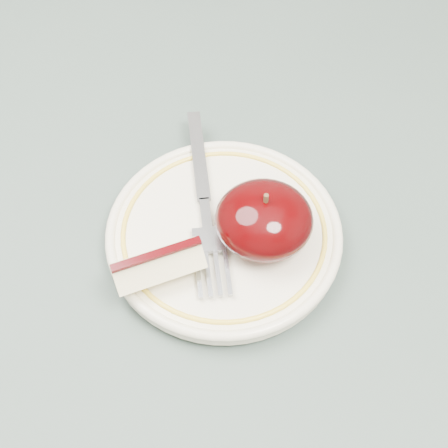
# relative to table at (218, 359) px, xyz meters

# --- Properties ---
(table) EXTENTS (0.90, 0.90, 0.75)m
(table) POSITION_rel_table_xyz_m (0.00, 0.00, 0.00)
(table) COLOR brown
(table) RESTS_ON ground
(plate) EXTENTS (0.20, 0.20, 0.02)m
(plate) POSITION_rel_table_xyz_m (-0.00, 0.07, 0.10)
(plate) COLOR beige
(plate) RESTS_ON table
(apple_half) EXTENTS (0.08, 0.08, 0.06)m
(apple_half) POSITION_rel_table_xyz_m (0.03, 0.07, 0.13)
(apple_half) COLOR black
(apple_half) RESTS_ON plate
(apple_wedge) EXTENTS (0.08, 0.06, 0.03)m
(apple_wedge) POSITION_rel_table_xyz_m (-0.05, 0.02, 0.12)
(apple_wedge) COLOR #FFEFBB
(apple_wedge) RESTS_ON plate
(fork) EXTENTS (0.06, 0.20, 0.00)m
(fork) POSITION_rel_table_xyz_m (-0.02, 0.10, 0.11)
(fork) COLOR gray
(fork) RESTS_ON plate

